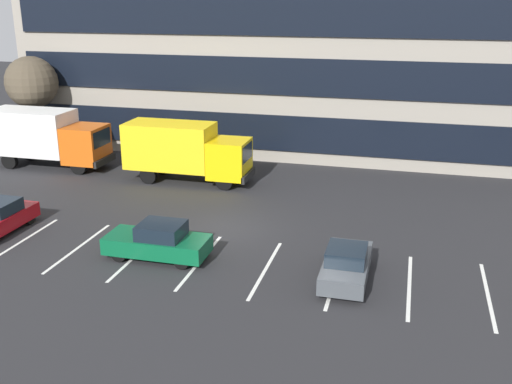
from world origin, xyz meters
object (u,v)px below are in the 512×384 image
at_px(box_truck_yellow_all, 185,149).
at_px(box_truck_orange, 45,135).
at_px(sedan_charcoal, 346,264).
at_px(sedan_forest, 158,241).
at_px(bare_tree, 32,83).

xyz_separation_m(box_truck_yellow_all, box_truck_orange, (-9.66, 0.69, 0.10)).
bearing_deg(sedan_charcoal, sedan_forest, 179.30).
xyz_separation_m(box_truck_yellow_all, sedan_forest, (2.79, -10.33, -1.19)).
height_order(box_truck_yellow_all, box_truck_orange, box_truck_orange).
bearing_deg(sedan_charcoal, box_truck_yellow_all, 135.44).
distance_m(sedan_charcoal, bare_tree, 27.37).
height_order(sedan_charcoal, sedan_forest, sedan_forest).
bearing_deg(box_truck_yellow_all, sedan_charcoal, -44.56).
height_order(box_truck_orange, bare_tree, bare_tree).
distance_m(box_truck_yellow_all, sedan_charcoal, 14.92).
bearing_deg(bare_tree, box_truck_orange, -48.42).
distance_m(box_truck_orange, sedan_forest, 16.68).
height_order(box_truck_yellow_all, sedan_forest, box_truck_yellow_all).
bearing_deg(sedan_forest, sedan_charcoal, -0.70).
relative_size(sedan_charcoal, sedan_forest, 0.93).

